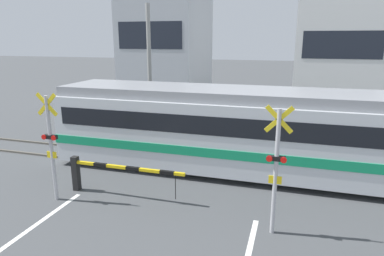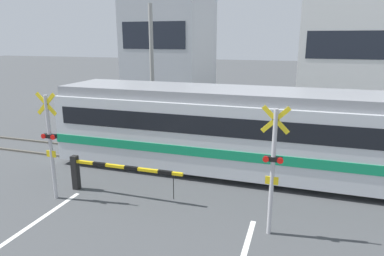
# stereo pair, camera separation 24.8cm
# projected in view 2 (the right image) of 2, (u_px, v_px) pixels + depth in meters

# --- Properties ---
(rail_track_near) EXTENTS (50.00, 0.10, 0.08)m
(rail_track_near) POSITION_uv_depth(u_px,v_px,m) (188.00, 171.00, 12.74)
(rail_track_near) COLOR #5B564C
(rail_track_near) RESTS_ON ground_plane
(rail_track_far) EXTENTS (50.00, 0.10, 0.08)m
(rail_track_far) POSITION_uv_depth(u_px,v_px,m) (199.00, 159.00, 14.06)
(rail_track_far) COLOR #5B564C
(rail_track_far) RESTS_ON ground_plane
(commuter_train) EXTENTS (18.74, 2.97, 3.09)m
(commuter_train) POSITION_uv_depth(u_px,v_px,m) (311.00, 134.00, 11.74)
(commuter_train) COLOR silver
(commuter_train) RESTS_ON ground_plane
(crossing_barrier_near) EXTENTS (3.84, 0.20, 1.16)m
(crossing_barrier_near) POSITION_uv_depth(u_px,v_px,m) (101.00, 170.00, 10.89)
(crossing_barrier_near) COLOR black
(crossing_barrier_near) RESTS_ON ground_plane
(crossing_barrier_far) EXTENTS (3.84, 0.20, 1.16)m
(crossing_barrier_far) POSITION_uv_depth(u_px,v_px,m) (258.00, 134.00, 15.02)
(crossing_barrier_far) COLOR black
(crossing_barrier_far) RESTS_ON ground_plane
(crossing_signal_left) EXTENTS (0.68, 0.15, 3.33)m
(crossing_signal_left) POSITION_uv_depth(u_px,v_px,m) (50.00, 142.00, 10.25)
(crossing_signal_left) COLOR #B2B2B7
(crossing_signal_left) RESTS_ON ground_plane
(crossing_signal_right) EXTENTS (0.68, 0.15, 3.33)m
(crossing_signal_right) POSITION_uv_depth(u_px,v_px,m) (273.00, 166.00, 8.31)
(crossing_signal_right) COLOR #B2B2B7
(crossing_signal_right) RESTS_ON ground_plane
(pedestrian) EXTENTS (0.38, 0.23, 1.73)m
(pedestrian) POSITION_uv_depth(u_px,v_px,m) (202.00, 111.00, 18.57)
(pedestrian) COLOR #23232D
(pedestrian) RESTS_ON ground_plane
(building_left_of_street) EXTENTS (5.60, 6.87, 9.18)m
(building_left_of_street) POSITION_uv_depth(u_px,v_px,m) (171.00, 42.00, 26.75)
(building_left_of_street) COLOR #B2B7BC
(building_left_of_street) RESTS_ON ground_plane
(building_right_of_street) EXTENTS (5.35, 6.87, 8.13)m
(building_right_of_street) POSITION_uv_depth(u_px,v_px,m) (340.00, 50.00, 23.23)
(building_right_of_street) COLOR white
(building_right_of_street) RESTS_ON ground_plane
(utility_pole_streetside) EXTENTS (0.22, 0.22, 6.62)m
(utility_pole_streetside) POSITION_uv_depth(u_px,v_px,m) (152.00, 68.00, 18.50)
(utility_pole_streetside) COLOR gray
(utility_pole_streetside) RESTS_ON ground_plane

